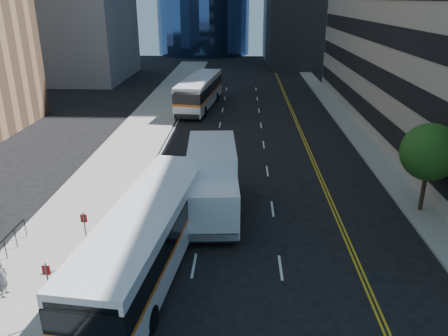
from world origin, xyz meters
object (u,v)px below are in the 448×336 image
(bus_front, at_px, (148,235))
(street_tree, at_px, (430,152))
(bus_rear, at_px, (200,91))
(box_truck, at_px, (212,180))
(pedestrian, at_px, (2,278))

(bus_front, bearing_deg, street_tree, 30.27)
(bus_rear, distance_m, box_truck, 25.87)
(box_truck, relative_size, pedestrian, 4.94)
(bus_front, bearing_deg, bus_rear, 97.57)
(box_truck, bearing_deg, bus_front, -116.40)
(street_tree, xyz_separation_m, bus_front, (-14.45, -6.40, -1.86))
(street_tree, relative_size, pedestrian, 3.14)
(bus_front, xyz_separation_m, box_truck, (2.44, 5.90, 0.21))
(bus_front, distance_m, pedestrian, 6.05)
(street_tree, relative_size, box_truck, 0.64)
(bus_rear, bearing_deg, pedestrian, -91.73)
(street_tree, bearing_deg, pedestrian, -156.64)
(street_tree, distance_m, bus_front, 15.91)
(street_tree, relative_size, bus_front, 0.40)
(bus_rear, height_order, pedestrian, bus_rear)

